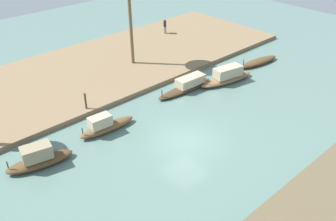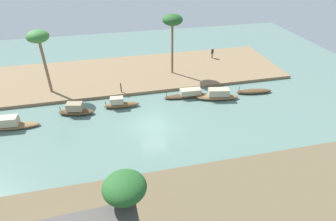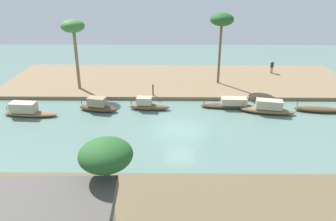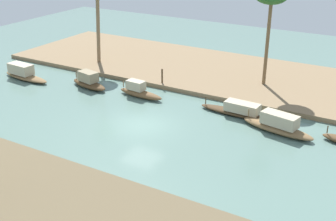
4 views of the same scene
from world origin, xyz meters
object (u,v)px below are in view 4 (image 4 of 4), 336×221
(sampan_with_tall_canopy, at_px, (89,82))
(sampan_midstream, at_px, (238,110))
(mooring_post, at_px, (162,76))
(sampan_open_hull, at_px, (278,125))
(sampan_near_left_bank, at_px, (139,91))
(sampan_upstream_small, at_px, (24,73))

(sampan_with_tall_canopy, bearing_deg, sampan_midstream, -164.34)
(sampan_with_tall_canopy, bearing_deg, mooring_post, -136.07)
(sampan_with_tall_canopy, relative_size, sampan_midstream, 0.74)
(sampan_with_tall_canopy, relative_size, sampan_open_hull, 0.77)
(sampan_with_tall_canopy, distance_m, sampan_midstream, 12.76)
(sampan_with_tall_canopy, distance_m, mooring_post, 6.02)
(sampan_near_left_bank, height_order, sampan_open_hull, sampan_open_hull)
(sampan_with_tall_canopy, xyz_separation_m, sampan_upstream_small, (6.23, 1.16, 0.00))
(sampan_with_tall_canopy, relative_size, sampan_upstream_small, 0.77)
(sampan_near_left_bank, bearing_deg, sampan_open_hull, -179.82)
(sampan_with_tall_canopy, height_order, sampan_open_hull, sampan_with_tall_canopy)
(sampan_open_hull, distance_m, mooring_post, 11.49)
(sampan_upstream_small, xyz_separation_m, mooring_post, (-11.32, -4.35, 0.44))
(mooring_post, bearing_deg, sampan_with_tall_canopy, 32.05)
(sampan_upstream_small, bearing_deg, sampan_near_left_bank, -168.28)
(mooring_post, bearing_deg, sampan_near_left_bank, 82.75)
(sampan_with_tall_canopy, distance_m, sampan_upstream_small, 6.34)
(sampan_open_hull, xyz_separation_m, mooring_post, (10.92, -3.55, 0.45))
(sampan_with_tall_canopy, height_order, sampan_upstream_small, sampan_with_tall_canopy)
(sampan_near_left_bank, height_order, sampan_midstream, sampan_near_left_bank)
(sampan_near_left_bank, distance_m, mooring_post, 2.89)
(sampan_midstream, height_order, sampan_open_hull, sampan_open_hull)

